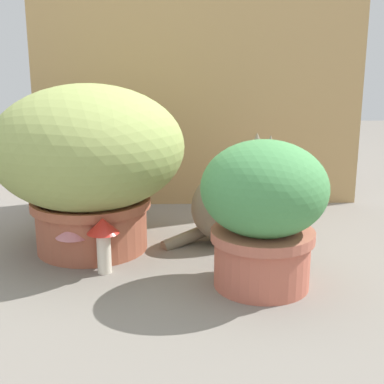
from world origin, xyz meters
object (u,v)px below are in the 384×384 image
grass_planter (89,158)px  leafy_planter (264,209)px  mushroom_ornament_pink (73,231)px  cat (237,200)px  mushroom_ornament_red (103,235)px

grass_planter → leafy_planter: 0.51m
grass_planter → mushroom_ornament_pink: (-0.03, -0.12, -0.17)m
cat → mushroom_ornament_red: size_ratio=2.65×
cat → leafy_planter: bearing=-85.6°
mushroom_ornament_red → mushroom_ornament_pink: bearing=148.7°
grass_planter → mushroom_ornament_red: (0.06, -0.17, -0.16)m
leafy_planter → mushroom_ornament_red: bearing=167.2°
mushroom_ornament_pink → leafy_planter: bearing=-16.5°
mushroom_ornament_pink → mushroom_ornament_red: mushroom_ornament_red is taller
grass_planter → mushroom_ornament_pink: bearing=-102.7°
leafy_planter → mushroom_ornament_pink: bearing=163.5°
grass_planter → mushroom_ornament_red: bearing=-72.2°
leafy_planter → mushroom_ornament_red: leafy_planter is taller
mushroom_ornament_pink → mushroom_ornament_red: (0.08, -0.05, 0.01)m
grass_planter → mushroom_ornament_pink: grass_planter is taller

